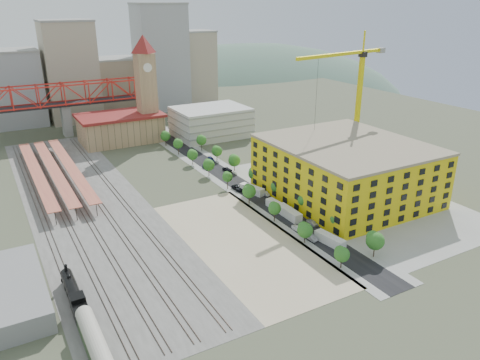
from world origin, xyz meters
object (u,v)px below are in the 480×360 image
coach (96,347)px  site_trailer_a (330,240)px  car_0 (298,229)px  site_trailer_b (289,213)px  clock_tower (146,78)px  tower_crane (355,86)px  site_trailer_c (277,206)px  locomotive (75,296)px  construction_building (346,170)px  site_trailer_d (252,190)px

coach → site_trailer_a: size_ratio=2.02×
car_0 → site_trailer_b: bearing=65.9°
clock_tower → tower_crane: 95.54m
tower_crane → site_trailer_a: size_ratio=5.44×
site_trailer_c → clock_tower: bearing=89.8°
locomotive → clock_tower: bearing=63.8°
construction_building → car_0: size_ratio=11.36×
tower_crane → car_0: bearing=-144.6°
locomotive → site_trailer_d: locomotive is taller
tower_crane → site_trailer_b: size_ratio=5.03×
coach → site_trailer_d: bearing=39.8°
construction_building → car_0: construction_building is taller
site_trailer_d → clock_tower: bearing=78.5°
clock_tower → site_trailer_d: clock_tower is taller
clock_tower → site_trailer_c: clock_tower is taller
site_trailer_b → car_0: 9.28m
coach → site_trailer_d: size_ratio=2.01×
clock_tower → site_trailer_a: size_ratio=5.45×
site_trailer_a → site_trailer_d: (0.00, 41.45, 0.00)m
clock_tower → locomotive: size_ratio=2.25×
site_trailer_b → clock_tower: bearing=95.3°
site_trailer_b → site_trailer_c: 6.67m
construction_building → coach: (-92.00, -37.59, -6.20)m
locomotive → site_trailer_c: 68.95m
site_trailer_c → tower_crane: bearing=18.5°
coach → site_trailer_d: (66.00, 54.94, -1.90)m
clock_tower → site_trailer_a: (8.00, -124.10, -27.39)m
site_trailer_d → locomotive: bearing=-168.8°
tower_crane → site_trailer_c: bearing=-156.6°
construction_building → site_trailer_c: 27.32m
construction_building → locomotive: bearing=-168.9°
site_trailer_c → site_trailer_d: (0.00, 15.47, 0.08)m
tower_crane → car_0: 69.80m
construction_building → coach: 99.58m
site_trailer_c → car_0: (-3.00, -15.42, -0.47)m
site_trailer_a → car_0: bearing=97.7°
construction_building → site_trailer_b: bearing=-169.6°
locomotive → site_trailer_c: (66.00, 19.94, -0.93)m
locomotive → coach: coach is taller
tower_crane → coach: bearing=-152.2°
construction_building → coach: bearing=-157.8°
site_trailer_d → site_trailer_c: bearing=-107.0°
site_trailer_d → construction_building: bearing=-50.7°
site_trailer_a → site_trailer_c: (0.00, 25.98, -0.08)m
construction_building → site_trailer_d: construction_building is taller
tower_crane → car_0: size_ratio=11.65×
tower_crane → site_trailer_d: bearing=-173.8°
site_trailer_a → site_trailer_c: bearing=81.8°
clock_tower → coach: 151.47m
tower_crane → clock_tower: bearing=125.8°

